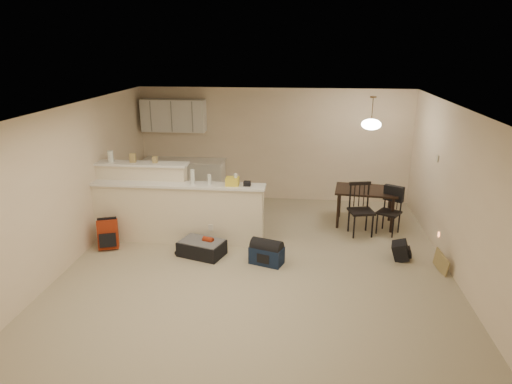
# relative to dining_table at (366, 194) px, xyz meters

# --- Properties ---
(room) EXTENTS (7.00, 7.02, 2.50)m
(room) POSITION_rel_dining_table_xyz_m (-1.89, -2.10, 0.62)
(room) COLOR #B4A78A
(room) RESTS_ON ground
(breakfast_bar) EXTENTS (3.08, 0.58, 1.39)m
(breakfast_bar) POSITION_rel_dining_table_xyz_m (-3.65, -1.12, -0.03)
(breakfast_bar) COLOR beige
(breakfast_bar) RESTS_ON ground
(upper_cabinets) EXTENTS (1.40, 0.34, 0.70)m
(upper_cabinets) POSITION_rel_dining_table_xyz_m (-4.09, 1.22, 1.27)
(upper_cabinets) COLOR white
(upper_cabinets) RESTS_ON room
(kitchen_counter) EXTENTS (1.80, 0.60, 0.90)m
(kitchen_counter) POSITION_rel_dining_table_xyz_m (-3.89, 1.09, -0.18)
(kitchen_counter) COLOR white
(kitchen_counter) RESTS_ON ground
(thermostat) EXTENTS (0.02, 0.12, 0.12)m
(thermostat) POSITION_rel_dining_table_xyz_m (1.09, -0.55, 0.87)
(thermostat) COLOR beige
(thermostat) RESTS_ON room
(jar) EXTENTS (0.10, 0.10, 0.20)m
(jar) POSITION_rel_dining_table_xyz_m (-4.64, -0.98, 0.86)
(jar) COLOR silver
(jar) RESTS_ON breakfast_bar
(cereal_box) EXTENTS (0.10, 0.07, 0.16)m
(cereal_box) POSITION_rel_dining_table_xyz_m (-4.23, -0.98, 0.84)
(cereal_box) COLOR tan
(cereal_box) RESTS_ON breakfast_bar
(small_box) EXTENTS (0.08, 0.06, 0.12)m
(small_box) POSITION_rel_dining_table_xyz_m (-3.83, -0.98, 0.82)
(small_box) COLOR tan
(small_box) RESTS_ON breakfast_bar
(bottle_a) EXTENTS (0.07, 0.07, 0.26)m
(bottle_a) POSITION_rel_dining_table_xyz_m (-3.11, -1.20, 0.59)
(bottle_a) COLOR silver
(bottle_a) RESTS_ON breakfast_bar
(bottle_b) EXTENTS (0.06, 0.06, 0.18)m
(bottle_b) POSITION_rel_dining_table_xyz_m (-2.82, -1.20, 0.55)
(bottle_b) COLOR silver
(bottle_b) RESTS_ON breakfast_bar
(bag_lump) EXTENTS (0.22, 0.18, 0.14)m
(bag_lump) POSITION_rel_dining_table_xyz_m (-2.42, -1.20, 0.53)
(bag_lump) COLOR tan
(bag_lump) RESTS_ON breakfast_bar
(pouch) EXTENTS (0.12, 0.10, 0.08)m
(pouch) POSITION_rel_dining_table_xyz_m (-2.17, -1.20, 0.50)
(pouch) COLOR tan
(pouch) RESTS_ON breakfast_bar
(extra_item_x) EXTENTS (0.06, 0.06, 0.21)m
(extra_item_x) POSITION_rel_dining_table_xyz_m (-2.36, -1.20, 0.56)
(extra_item_x) COLOR silver
(extra_item_x) RESTS_ON breakfast_bar
(dining_table) EXTENTS (1.23, 0.90, 0.72)m
(dining_table) POSITION_rel_dining_table_xyz_m (0.00, 0.00, 0.00)
(dining_table) COLOR black
(dining_table) RESTS_ON ground
(pendant_lamp) EXTENTS (0.36, 0.36, 0.62)m
(pendant_lamp) POSITION_rel_dining_table_xyz_m (-0.00, -0.00, 1.35)
(pendant_lamp) COLOR brown
(pendant_lamp) RESTS_ON room
(dining_chair_near) EXTENTS (0.50, 0.49, 0.97)m
(dining_chair_near) POSITION_rel_dining_table_xyz_m (-0.13, -0.53, -0.15)
(dining_chair_near) COLOR black
(dining_chair_near) RESTS_ON ground
(dining_chair_far) EXTENTS (0.52, 0.51, 0.87)m
(dining_chair_far) POSITION_rel_dining_table_xyz_m (0.39, -0.41, -0.20)
(dining_chair_far) COLOR black
(dining_chair_far) RESTS_ON ground
(suitcase) EXTENTS (0.84, 0.67, 0.25)m
(suitcase) POSITION_rel_dining_table_xyz_m (-2.87, -1.71, -0.51)
(suitcase) COLOR black
(suitcase) RESTS_ON ground
(red_backpack) EXTENTS (0.39, 0.31, 0.51)m
(red_backpack) POSITION_rel_dining_table_xyz_m (-4.55, -1.59, -0.38)
(red_backpack) COLOR maroon
(red_backpack) RESTS_ON ground
(navy_duffel) EXTENTS (0.59, 0.44, 0.29)m
(navy_duffel) POSITION_rel_dining_table_xyz_m (-1.77, -1.90, -0.49)
(navy_duffel) COLOR #13203B
(navy_duffel) RESTS_ON ground
(black_daypack) EXTENTS (0.29, 0.36, 0.29)m
(black_daypack) POSITION_rel_dining_table_xyz_m (0.42, -1.49, -0.49)
(black_daypack) COLOR black
(black_daypack) RESTS_ON ground
(cardboard_sheet) EXTENTS (0.11, 0.40, 0.31)m
(cardboard_sheet) POSITION_rel_dining_table_xyz_m (0.96, -1.89, -0.48)
(cardboard_sheet) COLOR tan
(cardboard_sheet) RESTS_ON ground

